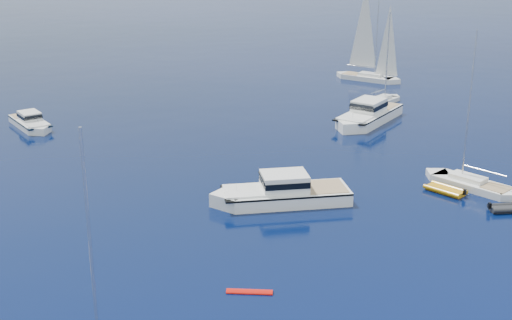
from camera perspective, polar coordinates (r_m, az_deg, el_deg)
The scene contains 10 objects.
ground at distance 45.34m, azimuth 15.48°, elevation -9.72°, with size 400.00×400.00×0.00m, color #071549.
motor_cruiser_centre at distance 55.52m, azimuth 2.09°, elevation -3.54°, with size 3.71×12.11×3.18m, color white, non-canonical shape.
motor_cruiser_distant at distance 78.95m, azimuth 9.19°, elevation 3.11°, with size 3.87×12.63×3.32m, color white, non-canonical shape.
motor_cruiser_horizon at distance 79.85m, azimuth -18.12°, elevation 2.58°, with size 2.62×8.57×2.25m, color white, non-canonical shape.
sailboat_mid_r at distance 61.34m, azimuth 17.39°, elevation -2.20°, with size 2.45×9.40×13.82m, color white, non-canonical shape.
sailboat_centre at distance 87.70m, azimuth 10.34°, elevation 4.63°, with size 2.05×7.90×11.61m, color silver, non-canonical shape.
sailboat_sails_r at distance 100.82m, azimuth 9.24°, elevation 6.55°, with size 2.70×10.38×15.26m, color white, non-canonical shape.
tender_yellow at distance 59.68m, azimuth 15.40°, elevation -2.60°, with size 1.94×3.50×0.95m, color orange, non-canonical shape.
tender_grey_near at distance 57.32m, azimuth 20.02°, elevation -4.00°, with size 1.61×2.79×0.95m, color black, non-canonical shape.
kayak_orange at distance 42.61m, azimuth -0.54°, elevation -10.93°, with size 0.56×2.83×0.30m, color red, non-canonical shape.
Camera 1 is at (-23.33, -32.57, 21.23)m, focal length 48.27 mm.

